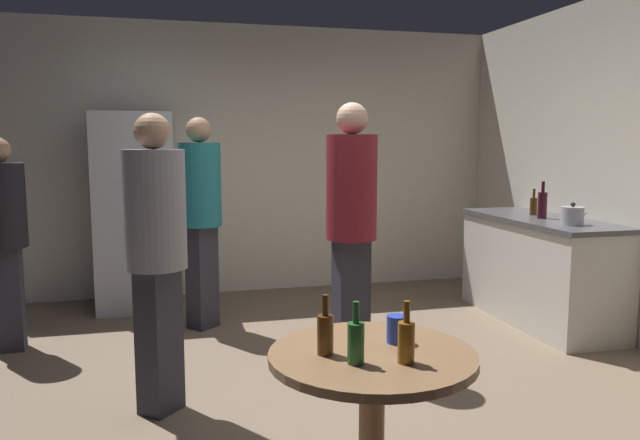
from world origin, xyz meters
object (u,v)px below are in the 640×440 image
beer_bottle_on_counter (534,205)px  beer_bottle_green (356,341)px  foreground_table (372,378)px  refrigerator (135,212)px  beer_bottle_brown (325,333)px  wine_bottle_on_counter (542,204)px  kettle (573,216)px  person_in_gray_shirt (156,241)px  person_in_maroon_shirt (352,214)px  person_in_teal_shirt (200,206)px  person_in_black_shirt (2,228)px  beer_bottle_amber (406,340)px  plastic_cup_blue (397,329)px

beer_bottle_on_counter → beer_bottle_green: 3.65m
foreground_table → refrigerator: bearing=105.5°
beer_bottle_brown → refrigerator: bearing=102.9°
wine_bottle_on_counter → beer_bottle_brown: 3.41m
foreground_table → kettle: bearing=40.0°
refrigerator → person_in_gray_shirt: size_ratio=1.06×
foreground_table → person_in_maroon_shirt: bearing=75.5°
beer_bottle_brown → person_in_teal_shirt: (-0.29, 2.89, 0.20)m
person_in_black_shirt → person_in_gray_shirt: (1.10, -1.35, 0.08)m
person_in_black_shirt → person_in_gray_shirt: size_ratio=0.93×
refrigerator → beer_bottle_on_counter: (3.40, -1.13, 0.08)m
beer_bottle_amber → person_in_black_shirt: (-1.99, 2.82, 0.09)m
refrigerator → person_in_gray_shirt: bearing=-84.8°
refrigerator → beer_bottle_on_counter: 3.59m
beer_bottle_green → person_in_maroon_shirt: size_ratio=0.13×
beer_bottle_brown → beer_bottle_green: size_ratio=1.00×
wine_bottle_on_counter → person_in_black_shirt: 4.23m
kettle → wine_bottle_on_counter: wine_bottle_on_counter is taller
beer_bottle_green → plastic_cup_blue: beer_bottle_green is taller
person_in_black_shirt → beer_bottle_amber: bearing=32.0°
beer_bottle_amber → person_in_teal_shirt: person_in_teal_shirt is taller
beer_bottle_green → person_in_teal_shirt: person_in_teal_shirt is taller
plastic_cup_blue → person_in_teal_shirt: size_ratio=0.06×
beer_bottle_green → person_in_black_shirt: bearing=122.9°
person_in_maroon_shirt → person_in_gray_shirt: person_in_maroon_shirt is taller
beer_bottle_brown → person_in_teal_shirt: bearing=95.8°
wine_bottle_on_counter → foreground_table: wine_bottle_on_counter is taller
beer_bottle_on_counter → person_in_maroon_shirt: size_ratio=0.13×
kettle → plastic_cup_blue: bearing=-139.6°
foreground_table → beer_bottle_green: size_ratio=3.48×
beer_bottle_brown → person_in_maroon_shirt: person_in_maroon_shirt is taller
wine_bottle_on_counter → beer_bottle_amber: 3.34m
person_in_gray_shirt → beer_bottle_amber: bearing=-17.4°
beer_bottle_brown → beer_bottle_green: bearing=-55.9°
beer_bottle_on_counter → person_in_maroon_shirt: bearing=-157.0°
kettle → refrigerator: bearing=151.8°
beer_bottle_brown → plastic_cup_blue: (0.31, 0.06, -0.03)m
person_in_maroon_shirt → foreground_table: bearing=-21.9°
beer_bottle_green → plastic_cup_blue: size_ratio=2.09×
beer_bottle_on_counter → foreground_table: size_ratio=0.29×
beer_bottle_amber → wine_bottle_on_counter: bearing=48.1°
plastic_cup_blue → person_in_maroon_shirt: 1.73m
beer_bottle_on_counter → beer_bottle_amber: 3.56m
beer_bottle_on_counter → person_in_teal_shirt: bearing=173.4°
wine_bottle_on_counter → person_in_teal_shirt: size_ratio=0.18×
beer_bottle_amber → refrigerator: bearing=106.0°
beer_bottle_amber → beer_bottle_green: size_ratio=1.00×
refrigerator → beer_bottle_amber: size_ratio=7.83×
refrigerator → plastic_cup_blue: 3.80m
refrigerator → foreground_table: 3.85m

